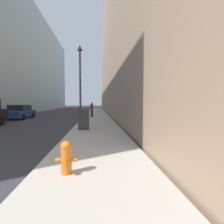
{
  "coord_description": "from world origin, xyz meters",
  "views": [
    {
      "loc": [
        5.56,
        -3.47,
        1.78
      ],
      "look_at": [
        7.46,
        18.45,
        0.54
      ],
      "focal_mm": 28.0,
      "sensor_mm": 36.0,
      "label": 1
    }
  ],
  "objects_px": {
    "lamppost": "(80,79)",
    "parked_sedan_near": "(20,112)",
    "fire_hydrant": "(66,157)",
    "pedestrian_on_sidewalk": "(92,110)",
    "trash_bin": "(84,119)"
  },
  "relations": [
    {
      "from": "lamppost",
      "to": "parked_sedan_near",
      "type": "bearing_deg",
      "value": 136.84
    },
    {
      "from": "fire_hydrant",
      "to": "trash_bin",
      "type": "bearing_deg",
      "value": 90.8
    },
    {
      "from": "fire_hydrant",
      "to": "pedestrian_on_sidewalk",
      "type": "height_order",
      "value": "pedestrian_on_sidewalk"
    },
    {
      "from": "fire_hydrant",
      "to": "trash_bin",
      "type": "relative_size",
      "value": 0.64
    },
    {
      "from": "trash_bin",
      "to": "parked_sedan_near",
      "type": "distance_m",
      "value": 11.71
    },
    {
      "from": "trash_bin",
      "to": "lamppost",
      "type": "distance_m",
      "value": 3.62
    },
    {
      "from": "parked_sedan_near",
      "to": "pedestrian_on_sidewalk",
      "type": "distance_m",
      "value": 7.77
    },
    {
      "from": "lamppost",
      "to": "pedestrian_on_sidewalk",
      "type": "relative_size",
      "value": 3.51
    },
    {
      "from": "fire_hydrant",
      "to": "pedestrian_on_sidewalk",
      "type": "relative_size",
      "value": 0.46
    },
    {
      "from": "trash_bin",
      "to": "fire_hydrant",
      "type": "bearing_deg",
      "value": -89.2
    },
    {
      "from": "lamppost",
      "to": "parked_sedan_near",
      "type": "xyz_separation_m",
      "value": [
        -7.12,
        6.67,
        -2.8
      ]
    },
    {
      "from": "parked_sedan_near",
      "to": "pedestrian_on_sidewalk",
      "type": "xyz_separation_m",
      "value": [
        7.76,
        -0.19,
        0.26
      ]
    },
    {
      "from": "pedestrian_on_sidewalk",
      "to": "lamppost",
      "type": "bearing_deg",
      "value": -95.68
    },
    {
      "from": "parked_sedan_near",
      "to": "trash_bin",
      "type": "bearing_deg",
      "value": -50.07
    },
    {
      "from": "trash_bin",
      "to": "lamppost",
      "type": "relative_size",
      "value": 0.21
    }
  ]
}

